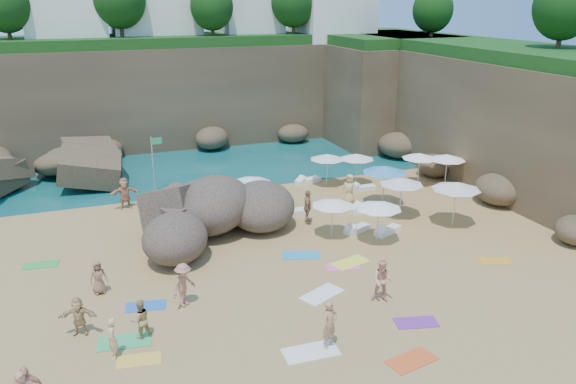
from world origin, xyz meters
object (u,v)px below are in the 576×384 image
object	(u,v)px
rock_outcrop	(210,234)
parasol_2	(420,156)
person_stand_1	(140,319)
person_stand_4	(349,189)
person_stand_2	(181,209)
person_stand_3	(308,207)
flag_pole	(154,157)
parasol_1	(327,157)
lounger_0	(291,213)
person_stand_6	(112,338)
parasol_0	(251,180)
person_stand_5	(125,193)

from	to	relation	value
rock_outcrop	parasol_2	world-z (taller)	parasol_2
person_stand_1	person_stand_4	world-z (taller)	person_stand_4
person_stand_2	person_stand_3	xyz separation A→B (m)	(6.48, -2.46, 0.11)
person_stand_3	rock_outcrop	bearing A→B (deg)	108.28
flag_pole	parasol_1	distance (m)	10.99
rock_outcrop	person_stand_2	world-z (taller)	person_stand_2
lounger_0	person_stand_1	bearing A→B (deg)	-133.23
parasol_2	person_stand_6	world-z (taller)	parasol_2
rock_outcrop	parasol_0	bearing A→B (deg)	36.88
flag_pole	person_stand_3	distance (m)	10.99
person_stand_5	parasol_2	bearing A→B (deg)	-8.49
parasol_2	person_stand_3	bearing A→B (deg)	-158.98
parasol_2	person_stand_5	xyz separation A→B (m)	(-18.44, 2.33, -1.06)
rock_outcrop	lounger_0	size ratio (longest dim) A/B	3.52
rock_outcrop	person_stand_4	world-z (taller)	person_stand_4
person_stand_2	person_stand_5	distance (m)	4.35
parasol_0	person_stand_3	xyz separation A→B (m)	(2.42, -2.60, -1.06)
person_stand_2	person_stand_6	xyz separation A→B (m)	(-4.39, -11.33, -0.08)
flag_pole	person_stand_6	world-z (taller)	flag_pole
parasol_0	person_stand_6	xyz separation A→B (m)	(-8.45, -11.47, -1.26)
flag_pole	parasol_2	world-z (taller)	flag_pole
person_stand_1	person_stand_3	bearing A→B (deg)	-152.78
person_stand_1	person_stand_3	size ratio (longest dim) A/B	0.80
parasol_2	person_stand_1	xyz separation A→B (m)	(-19.16, -11.58, -1.24)
flag_pole	person_stand_1	bearing A→B (deg)	-99.93
parasol_0	person_stand_5	world-z (taller)	parasol_0
parasol_2	person_stand_6	distance (m)	23.78
rock_outcrop	person_stand_6	size ratio (longest dim) A/B	4.71
person_stand_4	person_stand_6	bearing A→B (deg)	-99.73
parasol_1	person_stand_2	xyz separation A→B (m)	(-10.15, -3.16, -1.13)
person_stand_3	person_stand_4	xyz separation A→B (m)	(3.53, 2.02, -0.03)
person_stand_6	lounger_0	bearing A→B (deg)	135.07
lounger_0	parasol_1	bearing A→B (deg)	47.52
parasol_1	person_stand_5	size ratio (longest dim) A/B	1.21
parasol_1	rock_outcrop	bearing A→B (deg)	-149.98
person_stand_2	person_stand_4	bearing A→B (deg)	-129.93
rock_outcrop	person_stand_4	xyz separation A→B (m)	(8.90, 1.64, 0.92)
rock_outcrop	person_stand_2	size ratio (longest dim) A/B	4.24
rock_outcrop	parasol_2	size ratio (longest dim) A/B	3.09
rock_outcrop	parasol_1	size ratio (longest dim) A/B	3.14
rock_outcrop	parasol_2	bearing A→B (deg)	12.30
person_stand_3	parasol_1	bearing A→B (deg)	-10.87
parasol_0	person_stand_1	distance (m)	12.98
person_stand_5	lounger_0	bearing A→B (deg)	-28.64
parasol_1	person_stand_4	distance (m)	3.74
person_stand_4	person_stand_5	xyz separation A→B (m)	(-12.63, 3.90, 0.02)
lounger_0	person_stand_1	xyz separation A→B (m)	(-9.42, -9.42, 0.60)
person_stand_2	person_stand_3	bearing A→B (deg)	-148.22
parasol_2	person_stand_2	distance (m)	15.90
lounger_0	person_stand_2	bearing A→B (deg)	172.12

